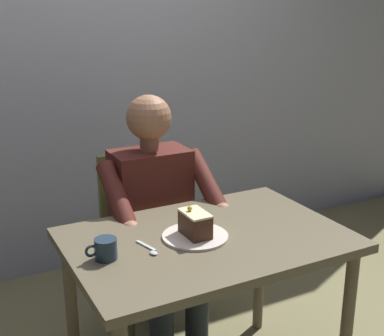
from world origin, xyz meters
The scene contains 8 objects.
cafe_rear_panel centered at (0.00, -1.46, 1.50)m, with size 6.40×0.12×3.00m, color #A4A7BA.
dining_table centered at (0.00, 0.00, 0.65)m, with size 1.07×0.72×0.74m.
chair centered at (0.00, -0.65, 0.49)m, with size 0.42×0.42×0.89m.
seated_person centered at (0.00, -0.47, 0.63)m, with size 0.53×0.58×1.21m.
dessert_plate centered at (0.05, -0.01, 0.74)m, with size 0.26×0.26×0.01m, color silver.
cake_slice centered at (0.05, -0.01, 0.80)m, with size 0.08×0.14×0.11m.
coffee_cup centered at (0.41, 0.00, 0.78)m, with size 0.12×0.08×0.08m.
dessert_spoon centered at (0.25, 0.01, 0.74)m, with size 0.04×0.14×0.01m.
Camera 1 is at (0.91, 1.60, 1.59)m, focal length 48.51 mm.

